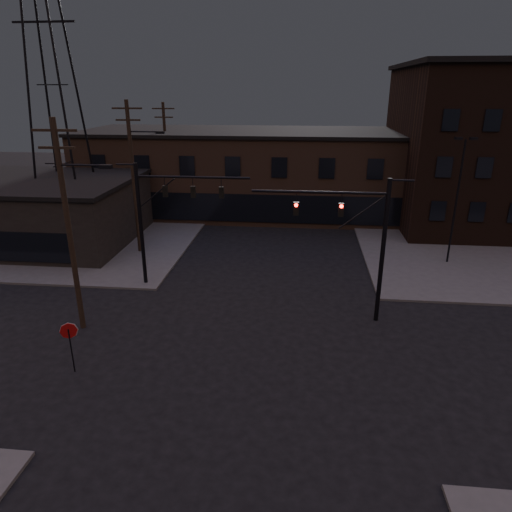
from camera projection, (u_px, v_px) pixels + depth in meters
The scene contains 15 objects.
ground at pixel (252, 357), 22.07m from camera, with size 140.00×140.00×0.00m, color black.
sidewalk_nw at pixel (54, 220), 44.71m from camera, with size 30.00×30.00×0.15m, color #474744.
building_row at pixel (282, 174), 46.82m from camera, with size 40.00×12.00×8.00m, color #51392B.
building_left at pixel (36, 212), 38.07m from camera, with size 16.00×12.00×5.00m, color black.
traffic_signal_near at pixel (362, 236), 24.05m from camera, with size 7.12×0.24×8.00m.
traffic_signal_far at pixel (159, 211), 28.45m from camera, with size 7.12×0.24×8.00m.
stop_sign at pixel (69, 336), 20.36m from camera, with size 0.72×0.33×2.48m.
utility_pole_near at pixel (69, 224), 22.82m from camera, with size 3.70×0.28×11.00m.
utility_pole_mid at pixel (134, 175), 34.03m from camera, with size 3.70×0.28×11.50m.
utility_pole_far at pixel (166, 157), 45.45m from camera, with size 2.20×0.28×11.00m.
transmission_tower at pixel (52, 85), 36.28m from camera, with size 7.00×7.00×25.00m, color black, non-canonical shape.
lot_light_a at pixel (458, 190), 31.97m from camera, with size 1.50×0.28×9.14m.
parked_car_lot_a at pixel (489, 232), 38.26m from camera, with size 1.79×4.45×1.52m, color black.
parked_car_lot_b at pixel (505, 218), 42.38m from camera, with size 2.07×5.10×1.48m, color #A7A7AA.
car_crossing at pixel (261, 210), 45.61m from camera, with size 1.68×4.81×1.58m, color black.
Camera 1 is at (2.14, -18.89, 12.25)m, focal length 32.00 mm.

